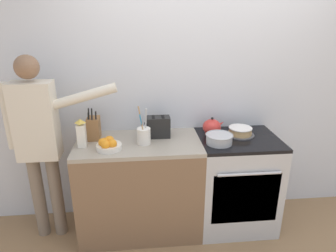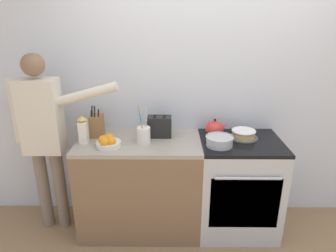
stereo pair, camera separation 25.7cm
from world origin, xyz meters
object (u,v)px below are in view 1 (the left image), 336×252
object	(u,v)px
toaster	(158,127)
stove_range	(235,182)
knife_block	(94,128)
utensil_crock	(144,135)
mixing_bowl	(219,139)
tea_kettle	(212,127)
fruit_bowl	(108,145)
person_baker	(39,135)
milk_carton	(81,134)
layer_cake	(240,132)

from	to	relation	value
toaster	stove_range	bearing A→B (deg)	-8.29
knife_block	utensil_crock	xyz separation A→B (m)	(0.44, -0.16, -0.02)
mixing_bowl	toaster	size ratio (longest dim) A/B	1.03
tea_kettle	mixing_bowl	world-z (taller)	tea_kettle
utensil_crock	mixing_bowl	bearing A→B (deg)	-5.18
stove_range	toaster	xyz separation A→B (m)	(-0.73, 0.11, 0.55)
fruit_bowl	stove_range	bearing A→B (deg)	6.66
stove_range	person_baker	size ratio (longest dim) A/B	0.54
utensil_crock	toaster	size ratio (longest dim) A/B	1.48
knife_block	tea_kettle	bearing A→B (deg)	0.07
utensil_crock	person_baker	size ratio (longest dim) A/B	0.20
fruit_bowl	person_baker	xyz separation A→B (m)	(-0.59, 0.14, 0.05)
tea_kettle	toaster	world-z (taller)	toaster
stove_range	mixing_bowl	xyz separation A→B (m)	(-0.21, -0.10, 0.50)
fruit_bowl	toaster	distance (m)	0.50
mixing_bowl	person_baker	world-z (taller)	person_baker
mixing_bowl	person_baker	bearing A→B (deg)	175.97
stove_range	fruit_bowl	distance (m)	1.27
fruit_bowl	utensil_crock	bearing A→B (deg)	17.19
milk_carton	person_baker	size ratio (longest dim) A/B	0.15
fruit_bowl	toaster	bearing A→B (deg)	29.33
layer_cake	utensil_crock	world-z (taller)	utensil_crock
layer_cake	toaster	bearing A→B (deg)	177.03
milk_carton	mixing_bowl	bearing A→B (deg)	-2.42
utensil_crock	fruit_bowl	xyz separation A→B (m)	(-0.30, -0.09, -0.03)
toaster	fruit_bowl	bearing A→B (deg)	-150.67
stove_range	milk_carton	bearing A→B (deg)	-177.80
mixing_bowl	milk_carton	size ratio (longest dim) A/B	0.96
toaster	milk_carton	size ratio (longest dim) A/B	0.93
knife_block	milk_carton	distance (m)	0.19
layer_cake	knife_block	world-z (taller)	knife_block
person_baker	tea_kettle	bearing A→B (deg)	6.94
knife_block	person_baker	distance (m)	0.46
utensil_crock	milk_carton	distance (m)	0.52
stove_range	person_baker	world-z (taller)	person_baker
utensil_crock	person_baker	xyz separation A→B (m)	(-0.88, 0.05, 0.02)
utensil_crock	person_baker	bearing A→B (deg)	176.82
layer_cake	toaster	distance (m)	0.76
tea_kettle	person_baker	size ratio (longest dim) A/B	0.12
stove_range	milk_carton	world-z (taller)	milk_carton
knife_block	person_baker	size ratio (longest dim) A/B	0.18
layer_cake	tea_kettle	bearing A→B (deg)	168.64
layer_cake	person_baker	bearing A→B (deg)	-178.01
stove_range	knife_block	size ratio (longest dim) A/B	3.09
fruit_bowl	person_baker	bearing A→B (deg)	166.52
mixing_bowl	person_baker	xyz separation A→B (m)	(-1.53, 0.11, 0.05)
layer_cake	milk_carton	world-z (taller)	milk_carton
layer_cake	toaster	xyz separation A→B (m)	(-0.76, 0.04, 0.06)
stove_range	milk_carton	distance (m)	1.50
fruit_bowl	toaster	size ratio (longest dim) A/B	0.91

